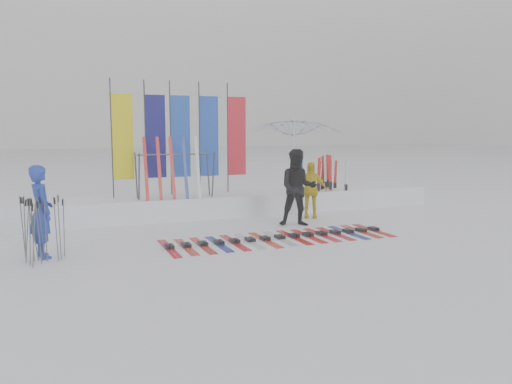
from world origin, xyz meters
name	(u,v)px	position (x,y,z in m)	size (l,w,h in m)	color
ground	(276,250)	(0.00, 0.00, 0.00)	(120.00, 120.00, 0.00)	white
snow_bank	(211,204)	(0.00, 4.60, 0.30)	(14.00, 1.60, 0.60)	white
person_blue	(41,212)	(-4.40, 1.12, 0.89)	(0.65, 0.43, 1.78)	#1C36A6
person_black	(298,188)	(1.58, 2.18, 0.98)	(0.95, 0.74, 1.96)	black
person_yellow	(310,190)	(2.42, 3.09, 0.78)	(0.92, 0.38, 1.56)	#D9C20E
tent_canopy	(294,160)	(3.25, 5.78, 1.45)	(3.16, 3.23, 2.90)	white
ski_row	(279,237)	(0.49, 0.92, 0.04)	(5.19, 1.69, 0.07)	red
pole_cluster	(39,230)	(-4.44, 0.82, 0.60)	(0.77, 0.68, 1.25)	#595B60
feather_flags	(181,137)	(-0.76, 4.90, 2.24)	(3.91, 0.23, 3.20)	#383A3F
ski_rack	(175,169)	(-1.12, 4.20, 1.38)	(2.04, 0.80, 1.23)	#383A3F
upright_skis	(323,184)	(3.54, 4.33, 0.79)	(1.67, 0.95, 1.68)	red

